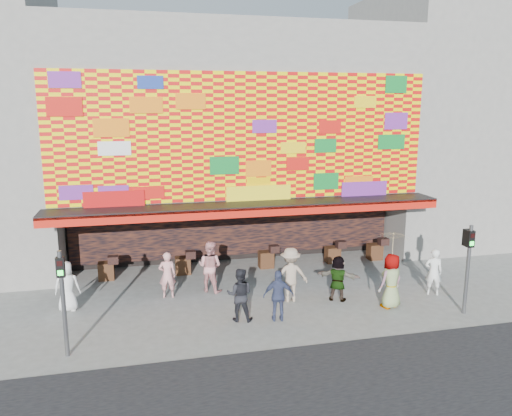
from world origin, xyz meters
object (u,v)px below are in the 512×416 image
object	(u,v)px
signal_left	(63,292)
ped_f	(338,278)
ped_b	(167,275)
ped_c	(240,295)
ped_g	(391,281)
ped_e	(279,296)
signal_right	(468,259)
ped_h	(434,272)
ped_a	(67,286)
ped_d	(290,275)
parasol	(393,246)
ped_i	(210,266)

from	to	relation	value
signal_left	ped_f	xyz separation A→B (m)	(8.75, 2.02, -1.05)
ped_b	ped_c	world-z (taller)	ped_c
ped_g	ped_e	bearing A→B (deg)	-16.21
signal_right	ped_h	xyz separation A→B (m)	(-0.07, 1.74, -1.00)
ped_a	ped_d	xyz separation A→B (m)	(7.48, -0.89, 0.11)
ped_f	ped_g	size ratio (longest dim) A/B	0.86
ped_c	parasol	size ratio (longest dim) A/B	0.92
ped_b	ped_c	size ratio (longest dim) A/B	0.97
signal_right	ped_g	bearing A→B (deg)	154.21
ped_e	ped_h	world-z (taller)	ped_h
ped_f	ped_a	bearing A→B (deg)	23.09
ped_d	ped_e	xyz separation A→B (m)	(-0.85, -1.48, -0.13)
ped_e	parasol	xyz separation A→B (m)	(3.99, 0.16, 1.33)
ped_a	ped_e	distance (m)	7.04
signal_left	ped_b	bearing A→B (deg)	51.21
signal_left	ped_e	distance (m)	6.41
ped_c	ped_h	bearing A→B (deg)	-157.86
ped_b	ped_f	bearing A→B (deg)	168.66
parasol	ped_h	bearing A→B (deg)	19.04
ped_d	parasol	size ratio (longest dim) A/B	1.02
ped_a	ped_b	xyz separation A→B (m)	(3.32, 0.44, -0.01)
signal_left	signal_right	distance (m)	12.40
ped_g	signal_left	bearing A→B (deg)	-12.72
ped_d	ped_e	bearing A→B (deg)	65.51
signal_right	ped_c	bearing A→B (deg)	170.85
ped_b	ped_f	xyz separation A→B (m)	(5.80, -1.65, -0.03)
ped_h	ped_i	size ratio (longest dim) A/B	0.90
signal_left	ped_a	distance (m)	3.41
parasol	signal_left	bearing A→B (deg)	-174.26
signal_left	ped_a	size ratio (longest dim) A/B	1.76
ped_a	ped_g	distance (m)	10.86
ped_h	ped_b	bearing A→B (deg)	8.76
ped_g	ped_h	size ratio (longest dim) A/B	1.10
parasol	ped_a	bearing A→B (deg)	168.27
parasol	ped_e	bearing A→B (deg)	-177.75
ped_f	ped_h	world-z (taller)	ped_h
ped_i	parasol	distance (m)	6.55
ped_e	parasol	size ratio (longest dim) A/B	0.89
ped_d	parasol	bearing A→B (deg)	162.55
ped_e	ped_h	xyz separation A→B (m)	(6.06, 0.87, 0.02)
ped_c	ped_a	bearing A→B (deg)	-3.04
ped_c	ped_d	world-z (taller)	ped_d
ped_c	signal_right	bearing A→B (deg)	-171.46
ped_a	ped_i	bearing A→B (deg)	-169.97
ped_c	ped_g	world-z (taller)	ped_g
signal_right	parasol	size ratio (longest dim) A/B	1.59
ped_h	ped_d	bearing A→B (deg)	13.72
signal_right	ped_f	distance (m)	4.30
ped_a	ped_g	world-z (taller)	ped_g
ped_h	ped_c	bearing A→B (deg)	24.83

